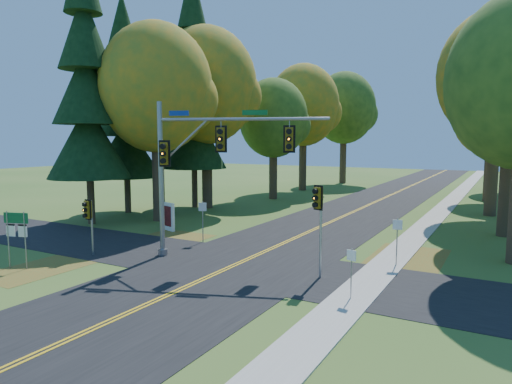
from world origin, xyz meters
The scene contains 28 objects.
ground centered at (0.00, 0.00, 0.00)m, with size 160.00×160.00×0.00m, color #385D21.
road_main centered at (0.00, 0.00, 0.01)m, with size 8.00×160.00×0.02m, color black.
road_cross centered at (0.00, 2.00, 0.01)m, with size 60.00×6.00×0.02m, color black.
centerline_left centered at (-0.10, 0.00, 0.03)m, with size 0.10×160.00×0.01m, color gold.
centerline_right centered at (0.10, 0.00, 0.03)m, with size 0.10×160.00×0.01m, color gold.
sidewalk_east centered at (6.20, 0.00, 0.03)m, with size 1.60×160.00×0.06m, color #9E998E.
leaf_patch_w_near centered at (-6.50, 4.00, 0.01)m, with size 4.00×6.00×0.00m, color brown.
leaf_patch_e centered at (6.80, 6.00, 0.01)m, with size 3.50×8.00×0.00m, color brown.
leaf_patch_w_far centered at (-7.50, -3.00, 0.01)m, with size 3.00×5.00×0.00m, color brown.
tree_w_a centered at (-11.13, 9.38, 9.49)m, with size 8.00×8.00×14.15m.
tree_w_b centered at (-11.72, 16.29, 10.37)m, with size 8.60×8.60×15.38m.
tree_w_c centered at (-9.54, 24.47, 7.94)m, with size 6.80×6.80×11.91m.
tree_e_c centered at (9.88, 23.69, 10.66)m, with size 8.80×8.80×15.79m.
tree_w_d centered at (-10.13, 33.18, 9.78)m, with size 8.20×8.20×14.56m.
tree_e_d centered at (9.26, 32.87, 8.24)m, with size 7.00×7.00×12.32m.
tree_w_e centered at (-8.92, 44.09, 10.07)m, with size 8.40×8.40×14.97m.
tree_e_e centered at (10.47, 43.58, 9.19)m, with size 7.80×7.80×13.74m.
pine_a centered at (-14.50, 6.00, 9.18)m, with size 5.60×5.60×19.48m.
pine_b centered at (-16.00, 11.00, 8.16)m, with size 5.60×5.60×17.31m.
pine_c centered at (-13.00, 16.00, 9.69)m, with size 5.60×5.60×20.56m.
traffic_mast centered at (-2.22, 2.29, 4.98)m, with size 8.03×3.46×7.75m.
east_signal_pole centered at (4.15, 1.80, 3.03)m, with size 0.45×0.54×4.00m.
ped_signal_pole centered at (-7.42, -0.26, 2.15)m, with size 0.46×0.53×2.90m.
route_sign_cluster centered at (-8.41, -3.48, 1.87)m, with size 1.19×0.42×2.65m.
info_kiosk centered at (-8.22, 6.77, 0.90)m, with size 1.30×0.59×1.82m.
reg_sign_e_north centered at (6.63, 5.47, 1.55)m, with size 0.43×0.14×2.27m.
reg_sign_e_south centered at (6.18, -0.01, 1.33)m, with size 0.37×0.11×1.94m.
reg_sign_w centered at (-4.20, 5.05, 1.64)m, with size 0.43×0.21×2.39m.
Camera 1 is at (11.12, -15.92, 5.88)m, focal length 32.00 mm.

